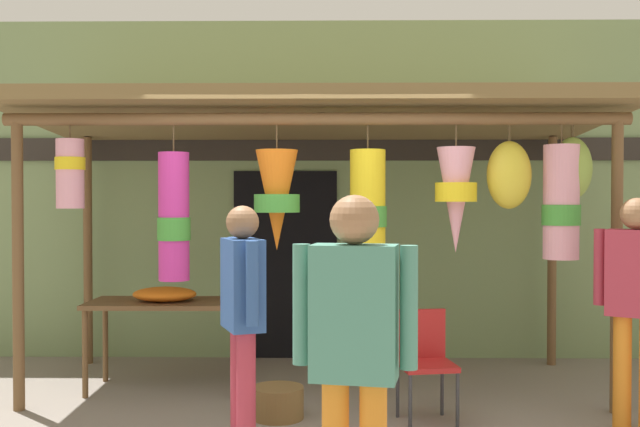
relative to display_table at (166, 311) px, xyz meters
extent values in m
plane|color=gray|center=(1.29, -0.98, -0.71)|extent=(30.00, 30.00, 0.00)
cube|color=#7A9360|center=(1.29, 1.45, 1.09)|extent=(9.90, 0.25, 3.60)
cube|color=#2D2823|center=(1.29, 1.30, 1.53)|extent=(8.91, 0.04, 0.24)
cube|color=black|center=(0.98, 1.31, 0.29)|extent=(1.10, 0.03, 2.00)
cylinder|color=brown|center=(-1.04, -0.66, 0.46)|extent=(0.09, 0.09, 2.34)
cylinder|color=brown|center=(3.74, -0.66, 0.46)|extent=(0.09, 0.09, 2.34)
cylinder|color=brown|center=(-1.04, 1.03, 0.46)|extent=(0.09, 0.09, 2.34)
cylinder|color=brown|center=(3.74, 1.03, 0.46)|extent=(0.09, 0.09, 2.34)
cylinder|color=brown|center=(1.35, -0.66, 1.63)|extent=(4.98, 0.10, 0.10)
cylinder|color=brown|center=(1.35, 1.03, 1.78)|extent=(4.98, 0.10, 0.10)
cube|color=olive|center=(1.35, 0.19, 1.75)|extent=(5.28, 2.19, 0.26)
cylinder|color=brown|center=(-0.61, -0.67, 1.53)|extent=(0.01, 0.01, 0.11)
cylinder|color=pink|center=(-0.61, -0.67, 1.20)|extent=(0.22, 0.22, 0.55)
cylinder|color=yellow|center=(-0.61, -0.67, 1.28)|extent=(0.24, 0.24, 0.10)
cylinder|color=brown|center=(0.21, -0.65, 1.48)|extent=(0.01, 0.01, 0.21)
cylinder|color=#D13399|center=(0.21, -0.65, 0.86)|extent=(0.24, 0.24, 1.03)
cylinder|color=green|center=(0.21, -0.65, 0.76)|extent=(0.26, 0.26, 0.18)
cylinder|color=brown|center=(1.04, -0.66, 1.48)|extent=(0.01, 0.01, 0.20)
cone|color=orange|center=(1.04, -0.66, 0.99)|extent=(0.34, 0.34, 0.80)
cylinder|color=green|center=(1.04, -0.66, 0.96)|extent=(0.37, 0.37, 0.14)
cylinder|color=brown|center=(1.76, -0.63, 1.49)|extent=(0.01, 0.01, 0.19)
cylinder|color=yellow|center=(1.76, -0.63, 0.93)|extent=(0.28, 0.28, 0.92)
cylinder|color=green|center=(1.76, -0.63, 0.86)|extent=(0.31, 0.31, 0.17)
cylinder|color=brown|center=(2.46, -0.68, 1.49)|extent=(0.01, 0.01, 0.18)
cone|color=pink|center=(2.46, -0.68, 0.99)|extent=(0.30, 0.30, 0.84)
cylinder|color=yellow|center=(2.46, -0.68, 1.05)|extent=(0.33, 0.33, 0.15)
cylinder|color=brown|center=(3.29, -0.68, 1.50)|extent=(0.01, 0.01, 0.16)
cylinder|color=pink|center=(3.29, -0.68, 0.97)|extent=(0.28, 0.28, 0.90)
cylinder|color=green|center=(3.29, -0.68, 0.87)|extent=(0.30, 0.30, 0.16)
cylinder|color=#4C3D23|center=(3.39, -0.64, 1.54)|extent=(0.02, 0.02, 0.09)
ellipsoid|color=#89A842|center=(3.39, -0.64, 1.24)|extent=(0.31, 0.27, 0.50)
cylinder|color=#4C3D23|center=(2.89, -0.64, 1.52)|extent=(0.02, 0.02, 0.13)
ellipsoid|color=yellow|center=(2.89, -0.64, 1.19)|extent=(0.35, 0.30, 0.54)
cube|color=brown|center=(0.00, 0.00, 0.07)|extent=(1.37, 0.66, 0.04)
cylinder|color=brown|center=(-0.63, -0.28, -0.33)|extent=(0.05, 0.05, 0.75)
cylinder|color=brown|center=(0.63, -0.28, -0.33)|extent=(0.05, 0.05, 0.75)
cylinder|color=brown|center=(-0.63, 0.28, -0.33)|extent=(0.05, 0.05, 0.75)
cylinder|color=brown|center=(0.63, 0.28, -0.33)|extent=(0.05, 0.05, 0.75)
ellipsoid|color=orange|center=(0.00, -0.04, 0.15)|extent=(0.56, 0.40, 0.13)
ellipsoid|color=red|center=(0.08, -0.08, 0.16)|extent=(0.25, 0.20, 0.09)
cube|color=#AD1E1E|center=(2.20, -0.95, -0.27)|extent=(0.46, 0.46, 0.04)
cube|color=#AD1E1E|center=(2.17, -0.78, -0.07)|extent=(0.40, 0.10, 0.40)
cylinder|color=#333338|center=(2.05, -1.16, -0.49)|extent=(0.03, 0.03, 0.44)
cylinder|color=#333338|center=(2.40, -1.10, -0.49)|extent=(0.03, 0.03, 0.44)
cylinder|color=#333338|center=(1.99, -0.81, -0.49)|extent=(0.03, 0.03, 0.44)
cylinder|color=#333338|center=(2.34, -0.75, -0.49)|extent=(0.03, 0.03, 0.44)
cylinder|color=brown|center=(1.06, -0.84, -0.58)|extent=(0.40, 0.40, 0.24)
cube|color=#4C8E7A|center=(1.58, -3.06, 0.46)|extent=(0.43, 0.29, 0.64)
cylinder|color=#4C8E7A|center=(1.83, -3.10, 0.50)|extent=(0.08, 0.08, 0.57)
cylinder|color=#4C8E7A|center=(1.33, -3.01, 0.50)|extent=(0.08, 0.08, 0.57)
sphere|color=#9E704C|center=(1.58, -3.06, 0.90)|extent=(0.23, 0.23, 0.23)
cylinder|color=orange|center=(3.62, -1.08, -0.28)|extent=(0.13, 0.13, 0.85)
cube|color=#B23347|center=(3.70, -1.12, 0.46)|extent=(0.46, 0.40, 0.63)
cylinder|color=#B23347|center=(3.48, -0.99, 0.49)|extent=(0.08, 0.08, 0.57)
sphere|color=#9E704C|center=(3.70, -1.12, 0.89)|extent=(0.23, 0.23, 0.23)
cylinder|color=#B23347|center=(0.84, -1.46, -0.30)|extent=(0.13, 0.13, 0.82)
cylinder|color=#B23347|center=(0.90, -1.62, -0.30)|extent=(0.13, 0.13, 0.82)
cube|color=#2D5193|center=(0.87, -1.54, 0.42)|extent=(0.35, 0.45, 0.61)
cylinder|color=#2D5193|center=(0.78, -1.30, 0.45)|extent=(0.08, 0.08, 0.55)
cylinder|color=#2D5193|center=(0.96, -1.78, 0.45)|extent=(0.08, 0.08, 0.55)
sphere|color=#896042|center=(0.87, -1.54, 0.84)|extent=(0.23, 0.23, 0.23)
camera|label=1|loc=(1.46, -6.48, 1.00)|focal=41.08mm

